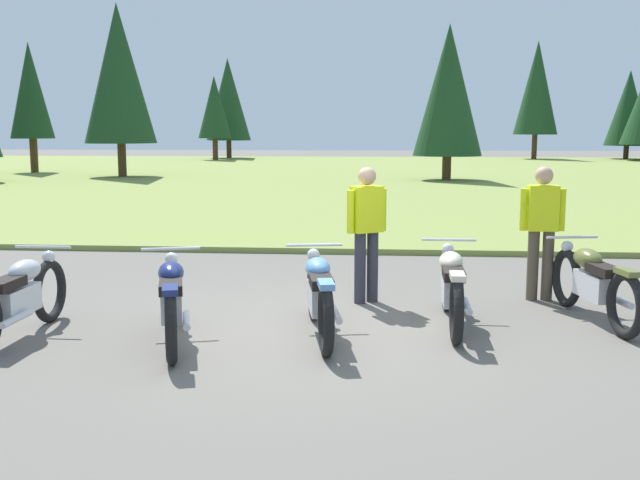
# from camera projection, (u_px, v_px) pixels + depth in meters

# --- Properties ---
(ground_plane) EXTENTS (140.00, 140.00, 0.00)m
(ground_plane) POSITION_uv_depth(u_px,v_px,m) (315.00, 333.00, 7.77)
(ground_plane) COLOR #605B54
(grass_moorland) EXTENTS (80.00, 44.00, 0.10)m
(grass_moorland) POSITION_uv_depth(u_px,v_px,m) (367.00, 175.00, 34.34)
(grass_moorland) COLOR olive
(grass_moorland) RESTS_ON ground
(forest_treeline) EXTENTS (43.26, 30.02, 8.23)m
(forest_treeline) POSITION_uv_depth(u_px,v_px,m) (381.00, 93.00, 41.59)
(forest_treeline) COLOR #47331E
(forest_treeline) RESTS_ON ground
(motorcycle_silver) EXTENTS (0.62, 2.10, 0.88)m
(motorcycle_silver) POSITION_uv_depth(u_px,v_px,m) (18.00, 297.00, 7.48)
(motorcycle_silver) COLOR black
(motorcycle_silver) RESTS_ON ground
(motorcycle_navy) EXTENTS (0.79, 2.05, 0.88)m
(motorcycle_navy) POSITION_uv_depth(u_px,v_px,m) (172.00, 300.00, 7.37)
(motorcycle_navy) COLOR black
(motorcycle_navy) RESTS_ON ground
(motorcycle_sky_blue) EXTENTS (0.68, 2.09, 0.88)m
(motorcycle_sky_blue) POSITION_uv_depth(u_px,v_px,m) (319.00, 294.00, 7.61)
(motorcycle_sky_blue) COLOR black
(motorcycle_sky_blue) RESTS_ON ground
(motorcycle_cream) EXTENTS (0.62, 2.10, 0.88)m
(motorcycle_cream) POSITION_uv_depth(u_px,v_px,m) (452.00, 286.00, 8.00)
(motorcycle_cream) COLOR black
(motorcycle_cream) RESTS_ON ground
(motorcycle_olive) EXTENTS (0.69, 2.08, 0.88)m
(motorcycle_olive) POSITION_uv_depth(u_px,v_px,m) (594.00, 282.00, 8.20)
(motorcycle_olive) COLOR black
(motorcycle_olive) RESTS_ON ground
(rider_checking_bike) EXTENTS (0.48, 0.38, 1.67)m
(rider_checking_bike) POSITION_uv_depth(u_px,v_px,m) (367.00, 226.00, 9.01)
(rider_checking_bike) COLOR #2D2D38
(rider_checking_bike) RESTS_ON ground
(rider_near_row_end) EXTENTS (0.55, 0.22, 1.67)m
(rider_near_row_end) POSITION_uv_depth(u_px,v_px,m) (542.00, 225.00, 9.13)
(rider_near_row_end) COLOR #4C4233
(rider_near_row_end) RESTS_ON ground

